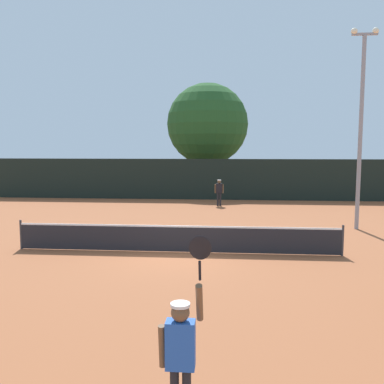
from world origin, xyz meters
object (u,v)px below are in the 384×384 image
object	(u,v)px
player_serving	(181,346)
tennis_ball	(196,249)
parked_car_mid	(177,180)
light_pole	(361,118)
large_tree	(207,124)
parked_car_near	(117,181)
player_receiving	(219,190)
parked_car_far	(233,180)

from	to	relation	value
player_serving	tennis_ball	bearing A→B (deg)	93.21
player_serving	tennis_ball	world-z (taller)	player_serving
tennis_ball	parked_car_mid	xyz separation A→B (m)	(-3.28, 21.35, 0.74)
light_pole	large_tree	xyz separation A→B (m)	(-7.55, 15.54, 0.57)
parked_car_near	player_receiving	bearing A→B (deg)	-47.86
player_serving	tennis_ball	xyz separation A→B (m)	(-0.54, 9.61, -1.12)
tennis_ball	large_tree	xyz separation A→B (m)	(-0.55, 19.96, 5.54)
player_receiving	parked_car_far	bearing A→B (deg)	-95.21
large_tree	parked_car_mid	xyz separation A→B (m)	(-2.72, 1.39, -4.79)
player_serving	parked_car_near	xyz separation A→B (m)	(-8.80, 29.51, -0.37)
player_receiving	large_tree	world-z (taller)	large_tree
parked_car_near	parked_car_mid	world-z (taller)	same
parked_car_near	parked_car_mid	xyz separation A→B (m)	(4.98, 1.45, 0.00)
large_tree	parked_car_mid	size ratio (longest dim) A/B	2.05
player_serving	player_receiving	world-z (taller)	player_serving
light_pole	parked_car_far	world-z (taller)	light_pole
player_receiving	parked_car_near	distance (m)	12.38
tennis_ball	parked_car_far	bearing A→B (deg)	85.84
player_serving	parked_car_far	xyz separation A→B (m)	(1.06, 31.65, -0.37)
player_receiving	parked_car_mid	distance (m)	10.81
player_receiving	large_tree	xyz separation A→B (m)	(-1.17, 8.69, 4.56)
parked_car_near	light_pole	bearing A→B (deg)	-49.10
parked_car_near	parked_car_far	world-z (taller)	same
player_serving	parked_car_near	world-z (taller)	player_serving
player_receiving	light_pole	bearing A→B (deg)	132.95
player_serving	tennis_ball	distance (m)	9.69
player_serving	large_tree	size ratio (longest dim) A/B	0.29
large_tree	light_pole	bearing A→B (deg)	-64.08
player_serving	parked_car_far	distance (m)	31.67
tennis_ball	parked_car_far	xyz separation A→B (m)	(1.60, 22.04, 0.74)
large_tree	parked_car_near	xyz separation A→B (m)	(-7.71, -0.07, -4.79)
player_receiving	large_tree	size ratio (longest dim) A/B	0.19
tennis_ball	parked_car_mid	distance (m)	21.61
parked_car_near	player_serving	bearing A→B (deg)	-77.09
tennis_ball	parked_car_mid	world-z (taller)	parked_car_mid
player_serving	large_tree	bearing A→B (deg)	92.12
light_pole	large_tree	size ratio (longest dim) A/B	0.99
player_serving	parked_car_far	bearing A→B (deg)	88.08
tennis_ball	light_pole	world-z (taller)	light_pole
parked_car_far	player_serving	bearing A→B (deg)	-93.94
light_pole	parked_car_far	distance (m)	18.91
player_receiving	light_pole	world-z (taller)	light_pole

